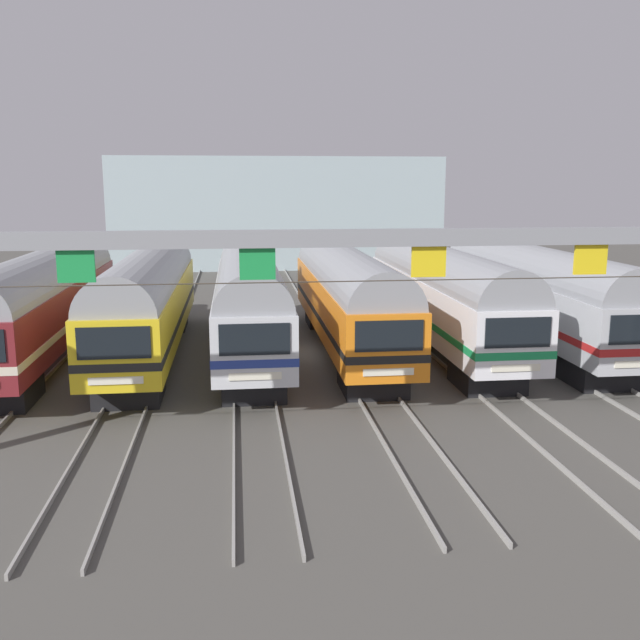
{
  "coord_description": "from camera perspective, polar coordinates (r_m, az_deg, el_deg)",
  "views": [
    {
      "loc": [
        -2.72,
        -31.1,
        7.62
      ],
      "look_at": [
        0.64,
        -2.9,
        2.07
      ],
      "focal_mm": 39.55,
      "sensor_mm": 36.0,
      "label": 1
    }
  ],
  "objects": [
    {
      "name": "commuter_train_white",
      "position": [
        32.83,
        9.76,
        2.25
      ],
      "size": [
        2.88,
        18.06,
        5.05
      ],
      "color": "white",
      "rests_on": "ground"
    },
    {
      "name": "maintenance_building",
      "position": [
        66.69,
        -3.57,
        8.72
      ],
      "size": [
        29.37,
        10.0,
        9.87
      ],
      "primitive_type": "cube",
      "color": "#9EB2B7",
      "rests_on": "ground"
    },
    {
      "name": "commuter_train_stainless",
      "position": [
        34.34,
        16.81,
        2.32
      ],
      "size": [
        2.88,
        18.06,
        5.05
      ],
      "color": "#B2B5BA",
      "rests_on": "ground"
    },
    {
      "name": "commuter_train_orange",
      "position": [
        31.86,
        2.16,
        2.13
      ],
      "size": [
        2.88,
        18.06,
        4.77
      ],
      "color": "orange",
      "rests_on": "ground"
    },
    {
      "name": "catenary_gantry",
      "position": [
        17.95,
        1.97,
        3.87
      ],
      "size": [
        27.2,
        0.44,
        6.97
      ],
      "color": "gray",
      "rests_on": "ground"
    },
    {
      "name": "commuter_train_maroon",
      "position": [
        32.55,
        -21.43,
        1.57
      ],
      "size": [
        2.88,
        18.06,
        5.05
      ],
      "color": "maroon",
      "rests_on": "ground"
    },
    {
      "name": "ground_plane",
      "position": [
        32.13,
        -1.76,
        -2.67
      ],
      "size": [
        160.0,
        160.0,
        0.0
      ],
      "primitive_type": "plane",
      "color": "#4C4944"
    },
    {
      "name": "track_bed",
      "position": [
        48.76,
        -3.53,
        2.13
      ],
      "size": [
        23.47,
        70.0,
        0.15
      ],
      "color": "gray",
      "rests_on": "ground"
    },
    {
      "name": "commuter_train_silver",
      "position": [
        31.49,
        -5.77,
        1.98
      ],
      "size": [
        2.88,
        18.06,
        5.05
      ],
      "color": "silver",
      "rests_on": "ground"
    },
    {
      "name": "commuter_train_yellow",
      "position": [
        31.72,
        -13.73,
        1.79
      ],
      "size": [
        2.88,
        18.06,
        5.05
      ],
      "color": "gold",
      "rests_on": "ground"
    }
  ]
}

